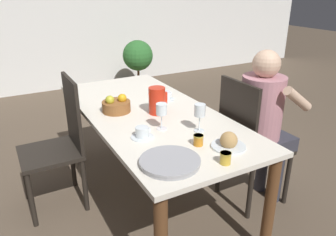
% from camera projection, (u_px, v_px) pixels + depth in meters
% --- Properties ---
extents(ground_plane, '(20.00, 20.00, 0.00)m').
position_uv_depth(ground_plane, '(151.00, 195.00, 2.65)').
color(ground_plane, brown).
extents(wall_back, '(10.00, 0.06, 2.60)m').
position_uv_depth(wall_back, '(52.00, 4.00, 4.84)').
color(wall_back, white).
rests_on(wall_back, ground_plane).
extents(dining_table, '(0.86, 1.89, 0.73)m').
position_uv_depth(dining_table, '(150.00, 123.00, 2.41)').
color(dining_table, silver).
rests_on(dining_table, ground_plane).
extents(chair_person_side, '(0.42, 0.42, 0.99)m').
position_uv_depth(chair_person_side, '(248.00, 141.00, 2.41)').
color(chair_person_side, black).
rests_on(chair_person_side, ground_plane).
extents(chair_opposite, '(0.42, 0.42, 0.99)m').
position_uv_depth(chair_opposite, '(60.00, 142.00, 2.40)').
color(chair_opposite, black).
rests_on(chair_opposite, ground_plane).
extents(person_seated, '(0.39, 0.41, 1.19)m').
position_uv_depth(person_seated, '(264.00, 117.00, 2.34)').
color(person_seated, '#33333D').
rests_on(person_seated, ground_plane).
extents(red_pitcher, '(0.14, 0.12, 0.19)m').
position_uv_depth(red_pitcher, '(157.00, 100.00, 2.30)').
color(red_pitcher, red).
rests_on(red_pitcher, dining_table).
extents(wine_glass_water, '(0.07, 0.07, 0.17)m').
position_uv_depth(wine_glass_water, '(162.00, 110.00, 2.04)').
color(wine_glass_water, white).
rests_on(wine_glass_water, dining_table).
extents(wine_glass_juice, '(0.07, 0.07, 0.18)m').
position_uv_depth(wine_glass_juice, '(200.00, 112.00, 2.01)').
color(wine_glass_juice, white).
rests_on(wine_glass_juice, dining_table).
extents(teacup_near_person, '(0.14, 0.14, 0.07)m').
position_uv_depth(teacup_near_person, '(142.00, 133.00, 1.96)').
color(teacup_near_person, silver).
rests_on(teacup_near_person, dining_table).
extents(teacup_across, '(0.14, 0.14, 0.07)m').
position_uv_depth(teacup_across, '(165.00, 96.00, 2.60)').
color(teacup_across, silver).
rests_on(teacup_across, dining_table).
extents(serving_tray, '(0.32, 0.32, 0.03)m').
position_uv_depth(serving_tray, '(170.00, 162.00, 1.67)').
color(serving_tray, '#9E9EA3').
rests_on(serving_tray, dining_table).
extents(bread_plate, '(0.20, 0.20, 0.10)m').
position_uv_depth(bread_plate, '(229.00, 142.00, 1.84)').
color(bread_plate, silver).
rests_on(bread_plate, dining_table).
extents(jam_jar_amber, '(0.06, 0.06, 0.06)m').
position_uv_depth(jam_jar_amber, '(198.00, 140.00, 1.87)').
color(jam_jar_amber, '#C67A1E').
rests_on(jam_jar_amber, dining_table).
extents(jam_jar_red, '(0.06, 0.06, 0.06)m').
position_uv_depth(jam_jar_red, '(225.00, 158.00, 1.67)').
color(jam_jar_red, gold).
rests_on(jam_jar_red, dining_table).
extents(fruit_bowl, '(0.20, 0.20, 0.13)m').
position_uv_depth(fruit_bowl, '(116.00, 105.00, 2.35)').
color(fruit_bowl, brown).
rests_on(fruit_bowl, dining_table).
extents(potted_plant, '(0.47, 0.47, 0.79)m').
position_uv_depth(potted_plant, '(138.00, 58.00, 5.10)').
color(potted_plant, '#A8603D').
rests_on(potted_plant, ground_plane).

